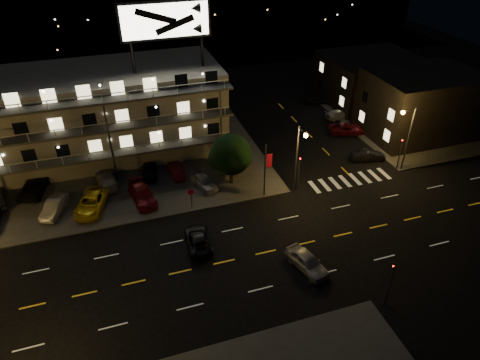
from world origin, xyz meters
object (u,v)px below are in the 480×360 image
object	(u,v)px
tree	(231,156)
lot_car_2	(92,202)
road_car_east	(307,262)
side_car_0	(368,155)
road_car_west	(198,239)
lot_car_4	(204,181)
lot_car_7	(106,180)

from	to	relation	value
tree	lot_car_2	xyz separation A→B (m)	(-15.14, -0.15, -2.79)
road_car_east	side_car_0	bearing A→B (deg)	29.11
road_car_east	road_car_west	size ratio (longest dim) A/B	0.96
tree	lot_car_4	distance (m)	4.24
tree	lot_car_2	bearing A→B (deg)	-179.42
side_car_0	lot_car_2	bearing A→B (deg)	100.80
lot_car_2	road_car_west	bearing A→B (deg)	-25.25
tree	lot_car_7	size ratio (longest dim) A/B	1.23
lot_car_7	side_car_0	bearing A→B (deg)	164.46
lot_car_7	lot_car_2	bearing A→B (deg)	58.94
road_car_west	tree	bearing A→B (deg)	-120.13
lot_car_7	side_car_0	world-z (taller)	lot_car_7
lot_car_4	road_car_east	size ratio (longest dim) A/B	0.91
lot_car_2	lot_car_4	distance (m)	12.01
tree	road_car_east	world-z (taller)	tree
lot_car_7	road_car_west	size ratio (longest dim) A/B	1.03
lot_car_4	tree	bearing A→B (deg)	-19.93
lot_car_4	road_car_east	distance (m)	15.93
lot_car_4	side_car_0	size ratio (longest dim) A/B	1.02
tree	side_car_0	size ratio (longest dim) A/B	1.49
road_car_west	lot_car_4	bearing A→B (deg)	-103.54
lot_car_2	road_car_east	world-z (taller)	lot_car_2
tree	lot_car_2	world-z (taller)	tree
lot_car_4	side_car_0	xyz separation A→B (m)	(20.83, -0.39, -0.19)
side_car_0	road_car_west	size ratio (longest dim) A/B	0.85
tree	lot_car_7	distance (m)	14.26
lot_car_7	lot_car_4	bearing A→B (deg)	152.06
tree	lot_car_2	size ratio (longest dim) A/B	1.09
lot_car_7	road_car_east	distance (m)	24.49
tree	lot_car_4	xyz separation A→B (m)	(-3.14, 0.15, -2.86)
road_car_east	road_car_west	xyz separation A→B (m)	(-8.35, 5.93, -0.11)
tree	lot_car_4	bearing A→B (deg)	177.34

